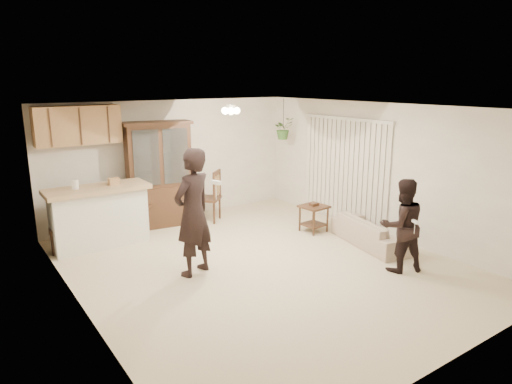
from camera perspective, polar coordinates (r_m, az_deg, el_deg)
floor at (r=7.44m, az=0.70°, el=-9.10°), size 6.50×6.50×0.00m
ceiling at (r=6.86m, az=0.76°, el=10.50°), size 5.50×6.50×0.02m
wall_back at (r=9.82m, az=-10.40°, el=3.95°), size 5.50×0.02×2.50m
wall_front at (r=4.90m, az=23.59°, el=-7.06°), size 5.50×0.02×2.50m
wall_left at (r=5.94m, az=-21.43°, el=-3.28°), size 0.02×6.50×2.50m
wall_right at (r=8.90m, az=15.30°, el=2.67°), size 0.02×6.50×2.50m
breakfast_bar at (r=8.55m, az=-18.95°, el=-3.23°), size 1.60×0.55×1.00m
bar_top at (r=8.41m, az=-19.24°, el=0.35°), size 1.75×0.70×0.08m
upper_cabinets at (r=8.93m, az=-21.39°, el=7.77°), size 1.50×0.34×0.70m
vertical_blinds at (r=9.49m, az=10.94°, el=2.66°), size 0.06×2.30×2.10m
ceiling_fixture at (r=7.98m, az=-3.16°, el=10.23°), size 0.36×0.36×0.20m
hanging_plant at (r=10.21m, az=3.43°, el=7.93°), size 0.43×0.37×0.48m
plant_cord at (r=10.18m, az=3.45°, el=9.75°), size 0.01×0.01×0.65m
sofa at (r=8.45m, az=14.26°, el=-4.04°), size 1.10×1.98×0.73m
adult at (r=6.90m, az=-7.86°, el=-3.15°), size 0.77×0.64×1.80m
child at (r=7.36m, az=17.74°, el=-4.43°), size 0.80×0.72×1.35m
china_hutch at (r=9.34m, az=-12.01°, el=2.08°), size 1.40×0.69×2.11m
side_table at (r=9.00m, az=7.21°, el=-3.25°), size 0.51×0.51×0.58m
chair_bar at (r=8.60m, az=-23.01°, el=-5.13°), size 0.49×0.49×0.94m
chair_hutch_left at (r=9.32m, az=-14.25°, el=-2.62°), size 0.73×0.73×1.16m
chair_hutch_right at (r=9.65m, az=-6.04°, el=-1.82°), size 0.68×0.68×1.09m
controller_adult at (r=6.46m, az=-5.03°, el=1.20°), size 0.11×0.18×0.05m
controller_child at (r=7.02m, az=19.28°, el=-3.53°), size 0.08×0.13×0.04m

